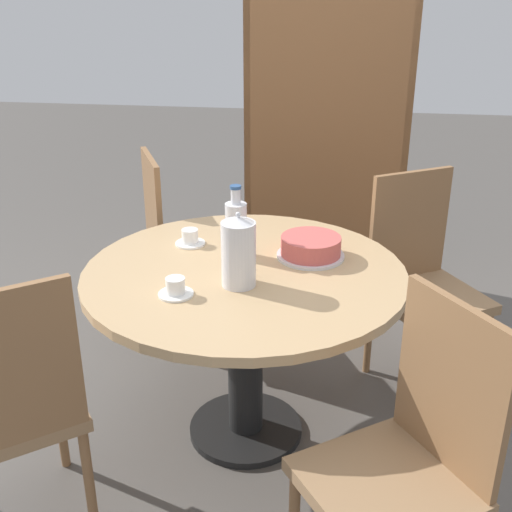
# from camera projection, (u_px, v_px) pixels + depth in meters

# --- Properties ---
(ground_plane) EXTENTS (14.00, 14.00, 0.00)m
(ground_plane) POSITION_uv_depth(u_px,v_px,m) (246.00, 431.00, 2.66)
(ground_plane) COLOR #56514C
(dining_table) EXTENTS (1.20, 1.20, 0.74)m
(dining_table) POSITION_uv_depth(u_px,v_px,m) (245.00, 305.00, 2.43)
(dining_table) COLOR black
(dining_table) RESTS_ON ground_plane
(chair_a) EXTENTS (0.58, 0.58, 0.96)m
(chair_a) POSITION_uv_depth(u_px,v_px,m) (422.00, 279.00, 2.84)
(chair_a) COLOR olive
(chair_a) RESTS_ON ground_plane
(chair_b) EXTENTS (0.56, 0.56, 0.96)m
(chair_b) POSITION_uv_depth(u_px,v_px,m) (181.00, 244.00, 3.21)
(chair_b) COLOR olive
(chair_b) RESTS_ON ground_plane
(chair_c) EXTENTS (0.59, 0.59, 0.96)m
(chair_c) POSITION_uv_depth(u_px,v_px,m) (12.00, 406.00, 2.00)
(chair_c) COLOR olive
(chair_c) RESTS_ON ground_plane
(chair_d) EXTENTS (0.59, 0.59, 0.96)m
(chair_d) POSITION_uv_depth(u_px,v_px,m) (407.00, 460.00, 1.77)
(chair_d) COLOR olive
(chair_d) RESTS_ON ground_plane
(bookshelf) EXTENTS (0.90, 0.28, 1.76)m
(bookshelf) POSITION_uv_depth(u_px,v_px,m) (325.00, 149.00, 3.64)
(bookshelf) COLOR brown
(bookshelf) RESTS_ON ground_plane
(coffee_pot) EXTENTS (0.12, 0.12, 0.27)m
(coffee_pot) POSITION_uv_depth(u_px,v_px,m) (237.00, 252.00, 2.20)
(coffee_pot) COLOR silver
(coffee_pot) RESTS_ON dining_table
(water_bottle) EXTENTS (0.08, 0.08, 0.28)m
(water_bottle) POSITION_uv_depth(u_px,v_px,m) (236.00, 227.00, 2.45)
(water_bottle) COLOR silver
(water_bottle) RESTS_ON dining_table
(cake_main) EXTENTS (0.26, 0.26, 0.08)m
(cake_main) POSITION_uv_depth(u_px,v_px,m) (311.00, 247.00, 2.46)
(cake_main) COLOR silver
(cake_main) RESTS_ON dining_table
(cup_a) EXTENTS (0.12, 0.12, 0.06)m
(cup_a) POSITION_uv_depth(u_px,v_px,m) (190.00, 238.00, 2.58)
(cup_a) COLOR white
(cup_a) RESTS_ON dining_table
(cup_b) EXTENTS (0.12, 0.12, 0.06)m
(cup_b) POSITION_uv_depth(u_px,v_px,m) (176.00, 288.00, 2.17)
(cup_b) COLOR white
(cup_b) RESTS_ON dining_table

